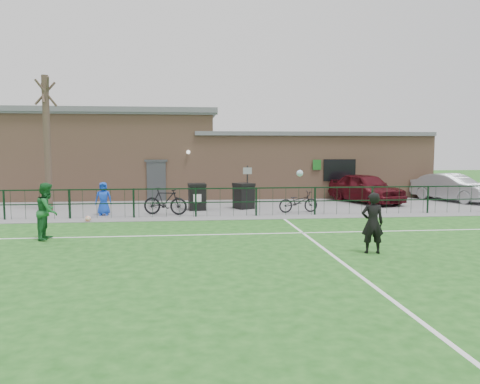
{
  "coord_description": "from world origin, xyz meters",
  "views": [
    {
      "loc": [
        -1.73,
        -11.09,
        2.84
      ],
      "look_at": [
        0.0,
        5.0,
        1.3
      ],
      "focal_mm": 35.0,
      "sensor_mm": 36.0,
      "label": 1
    }
  ],
  "objects": [
    {
      "name": "ground",
      "position": [
        0.0,
        0.0,
        0.0
      ],
      "size": [
        90.0,
        90.0,
        0.0
      ],
      "primitive_type": "plane",
      "color": "#1B5218",
      "rests_on": "ground"
    },
    {
      "name": "paving_strip",
      "position": [
        0.0,
        13.5,
        0.01
      ],
      "size": [
        34.0,
        13.0,
        0.02
      ],
      "primitive_type": "cube",
      "color": "slate",
      "rests_on": "ground"
    },
    {
      "name": "pitch_line_touch",
      "position": [
        0.0,
        7.8,
        0.0
      ],
      "size": [
        28.0,
        0.1,
        0.01
      ],
      "primitive_type": "cube",
      "color": "white",
      "rests_on": "ground"
    },
    {
      "name": "pitch_line_mid",
      "position": [
        0.0,
        4.0,
        0.0
      ],
      "size": [
        28.0,
        0.1,
        0.01
      ],
      "primitive_type": "cube",
      "color": "white",
      "rests_on": "ground"
    },
    {
      "name": "pitch_line_perp",
      "position": [
        2.0,
        0.0,
        0.0
      ],
      "size": [
        0.1,
        16.0,
        0.01
      ],
      "primitive_type": "cube",
      "color": "white",
      "rests_on": "ground"
    },
    {
      "name": "perimeter_fence",
      "position": [
        0.0,
        8.0,
        0.6
      ],
      "size": [
        28.0,
        0.1,
        1.2
      ],
      "primitive_type": "cube",
      "color": "black",
      "rests_on": "ground"
    },
    {
      "name": "bare_tree",
      "position": [
        -8.0,
        10.5,
        3.0
      ],
      "size": [
        0.3,
        0.3,
        6.0
      ],
      "primitive_type": "cylinder",
      "color": "#423228",
      "rests_on": "ground"
    },
    {
      "name": "wheelie_bin_left",
      "position": [
        -1.42,
        10.08,
        0.58
      ],
      "size": [
        0.81,
        0.9,
        1.11
      ],
      "primitive_type": "cube",
      "rotation": [
        0.0,
        0.0,
        0.09
      ],
      "color": "black",
      "rests_on": "paving_strip"
    },
    {
      "name": "wheelie_bin_right",
      "position": [
        0.74,
        10.3,
        0.57
      ],
      "size": [
        1.0,
        1.05,
        1.09
      ],
      "primitive_type": "cube",
      "rotation": [
        0.0,
        0.0,
        0.43
      ],
      "color": "black",
      "rests_on": "paving_strip"
    },
    {
      "name": "sign_post",
      "position": [
        0.9,
        10.18,
        1.02
      ],
      "size": [
        0.07,
        0.07,
        2.0
      ],
      "primitive_type": "cylinder",
      "rotation": [
        0.0,
        0.0,
        -0.25
      ],
      "color": "black",
      "rests_on": "paving_strip"
    },
    {
      "name": "car_maroon",
      "position": [
        7.23,
        11.93,
        0.78
      ],
      "size": [
        3.22,
        4.81,
        1.52
      ],
      "primitive_type": "imported",
      "rotation": [
        0.0,
        0.0,
        0.35
      ],
      "color": "#4B0D15",
      "rests_on": "paving_strip"
    },
    {
      "name": "car_silver",
      "position": [
        12.07,
        12.2,
        0.74
      ],
      "size": [
        3.08,
        4.62,
        1.44
      ],
      "primitive_type": "imported",
      "rotation": [
        0.0,
        0.0,
        0.39
      ],
      "color": "#A5A7AD",
      "rests_on": "paving_strip"
    },
    {
      "name": "bicycle_d",
      "position": [
        -2.77,
        8.66,
        0.59
      ],
      "size": [
        1.97,
        1.03,
        1.14
      ],
      "primitive_type": "imported",
      "rotation": [
        0.0,
        0.0,
        1.29
      ],
      "color": "black",
      "rests_on": "paving_strip"
    },
    {
      "name": "bicycle_e",
      "position": [
        2.97,
        8.79,
        0.48
      ],
      "size": [
        1.82,
        0.82,
        0.92
      ],
      "primitive_type": "imported",
      "rotation": [
        0.0,
        0.0,
        1.69
      ],
      "color": "black",
      "rests_on": "paving_strip"
    },
    {
      "name": "spectator_child",
      "position": [
        -5.33,
        8.81,
        0.72
      ],
      "size": [
        0.69,
        0.46,
        1.39
      ],
      "primitive_type": "imported",
      "rotation": [
        0.0,
        0.0,
        0.03
      ],
      "color": "blue",
      "rests_on": "paving_strip"
    },
    {
      "name": "goalkeeper_kick",
      "position": [
        3.1,
        0.94,
        0.86
      ],
      "size": [
        1.62,
        3.77,
        2.09
      ],
      "color": "black",
      "rests_on": "ground"
    },
    {
      "name": "outfield_player",
      "position": [
        -6.14,
        3.82,
        0.88
      ],
      "size": [
        0.68,
        0.86,
        1.76
      ],
      "primitive_type": "imported",
      "rotation": [
        0.0,
        0.0,
        1.56
      ],
      "color": "#1C622B",
      "rests_on": "ground"
    },
    {
      "name": "ball_ground",
      "position": [
        -5.63,
        7.17,
        0.12
      ],
      "size": [
        0.23,
        0.23,
        0.23
      ],
      "primitive_type": "sphere",
      "color": "white",
      "rests_on": "ground"
    },
    {
      "name": "clubhouse",
      "position": [
        -0.88,
        16.5,
        2.22
      ],
      "size": [
        24.25,
        5.4,
        4.96
      ],
      "color": "#A07559",
      "rests_on": "ground"
    }
  ]
}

